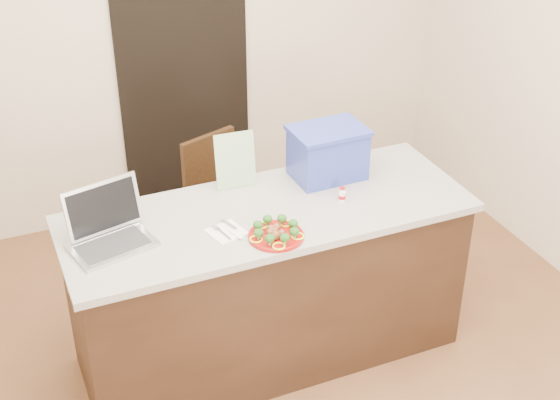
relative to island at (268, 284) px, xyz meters
name	(u,v)px	position (x,y,z in m)	size (l,w,h in m)	color
ground	(287,379)	(0.00, -0.25, -0.46)	(4.00, 4.00, 0.00)	brown
room_shell	(289,98)	(0.00, -0.25, 1.16)	(4.00, 4.00, 4.00)	white
doorway	(184,73)	(0.10, 1.73, 0.54)	(0.90, 0.02, 2.00)	black
island	(268,284)	(0.00, 0.00, 0.00)	(2.06, 0.76, 0.92)	black
plate	(276,236)	(-0.06, -0.24, 0.47)	(0.26, 0.26, 0.02)	maroon
meatballs	(275,231)	(-0.06, -0.25, 0.49)	(0.09, 0.10, 0.04)	brown
broccoli	(276,228)	(-0.06, -0.24, 0.51)	(0.23, 0.23, 0.04)	#174312
pepper_rings	(276,234)	(-0.06, -0.24, 0.48)	(0.25, 0.26, 0.01)	yellow
napkin	(227,232)	(-0.26, -0.11, 0.46)	(0.16, 0.16, 0.01)	silver
fork	(222,231)	(-0.28, -0.11, 0.47)	(0.04, 0.15, 0.00)	#B5B5BA
knife	(234,231)	(-0.23, -0.13, 0.47)	(0.05, 0.20, 0.01)	white
yogurt_bottle	(342,195)	(0.38, -0.07, 0.49)	(0.04, 0.04, 0.08)	white
laptop	(108,227)	(-0.78, 0.04, 0.53)	(0.42, 0.37, 0.26)	#B5B7BA
leaflet	(235,160)	(-0.06, 0.29, 0.61)	(0.21, 0.00, 0.30)	silver
blue_box	(328,152)	(0.43, 0.20, 0.60)	(0.39, 0.29, 0.28)	#283792
chair	(215,197)	(0.02, 0.91, 0.04)	(0.50, 0.51, 0.88)	#321D0F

